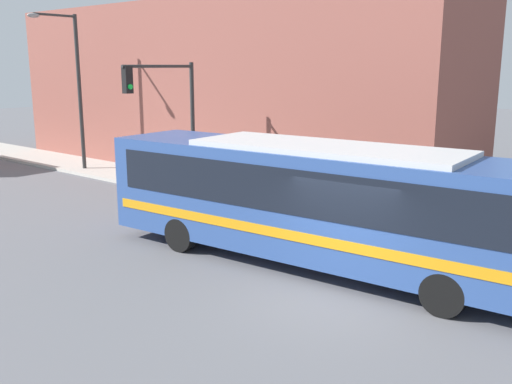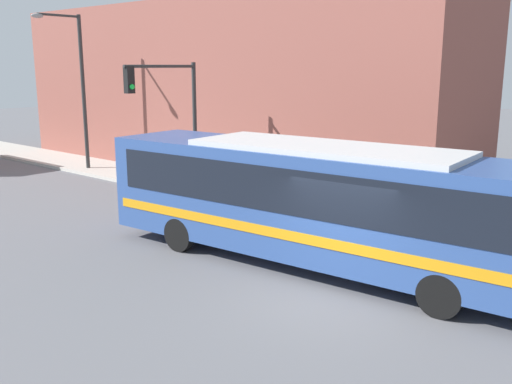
{
  "view_description": "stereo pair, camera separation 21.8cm",
  "coord_description": "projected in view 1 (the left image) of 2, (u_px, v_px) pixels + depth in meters",
  "views": [
    {
      "loc": [
        -10.05,
        -6.08,
        4.91
      ],
      "look_at": [
        2.4,
        4.24,
        1.32
      ],
      "focal_mm": 40.0,
      "sensor_mm": 36.0,
      "label": 1
    },
    {
      "loc": [
        -9.91,
        -6.24,
        4.91
      ],
      "look_at": [
        2.4,
        4.24,
        1.32
      ],
      "focal_mm": 40.0,
      "sensor_mm": 36.0,
      "label": 2
    }
  ],
  "objects": [
    {
      "name": "building_facade",
      "position": [
        220.0,
        87.0,
        27.45
      ],
      "size": [
        6.0,
        24.13,
        7.8
      ],
      "color": "brown",
      "rests_on": "ground_plane"
    },
    {
      "name": "fire_hydrant",
      "position": [
        312.0,
        204.0,
        18.68
      ],
      "size": [
        0.26,
        0.35,
        0.7
      ],
      "color": "red",
      "rests_on": "sidewalk"
    },
    {
      "name": "sidewalk",
      "position": [
        64.0,
        162.0,
        29.29
      ],
      "size": [
        2.82,
        70.0,
        0.14
      ],
      "color": "#B7B2A8",
      "rests_on": "ground_plane"
    },
    {
      "name": "city_bus",
      "position": [
        325.0,
        198.0,
        13.85
      ],
      "size": [
        3.43,
        12.26,
        3.07
      ],
      "rotation": [
        0.0,
        0.0,
        0.07
      ],
      "color": "#2D4C8C",
      "rests_on": "ground_plane"
    },
    {
      "name": "ground_plane",
      "position": [
        335.0,
        296.0,
        12.4
      ],
      "size": [
        120.0,
        120.0,
        0.0
      ],
      "primitive_type": "plane",
      "color": "slate"
    },
    {
      "name": "parking_meter",
      "position": [
        226.0,
        175.0,
        20.96
      ],
      "size": [
        0.14,
        0.14,
        1.25
      ],
      "color": "#2D2D2D",
      "rests_on": "sidewalk"
    },
    {
      "name": "street_lamp",
      "position": [
        73.0,
        79.0,
        26.04
      ],
      "size": [
        2.38,
        0.28,
        7.04
      ],
      "color": "#2D2D2D",
      "rests_on": "sidewalk"
    },
    {
      "name": "traffic_light_pole",
      "position": [
        169.0,
        104.0,
        20.78
      ],
      "size": [
        3.28,
        0.35,
        4.9
      ],
      "color": "#2D2D2D",
      "rests_on": "sidewalk"
    }
  ]
}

